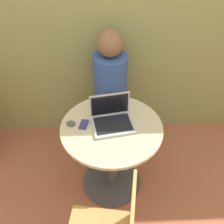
% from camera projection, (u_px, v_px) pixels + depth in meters
% --- Properties ---
extents(ground_plane, '(12.00, 12.00, 0.00)m').
position_uv_depth(ground_plane, '(112.00, 181.00, 2.40)').
color(ground_plane, '#B26042').
extents(back_wall, '(7.00, 0.05, 2.60)m').
position_uv_depth(back_wall, '(107.00, 8.00, 2.14)').
color(back_wall, '#939956').
rests_on(back_wall, ground_plane).
extents(round_table, '(0.77, 0.77, 0.70)m').
position_uv_depth(round_table, '(112.00, 147.00, 2.09)').
color(round_table, '#4C4C51').
rests_on(round_table, ground_plane).
extents(laptop, '(0.34, 0.29, 0.21)m').
position_uv_depth(laptop, '(112.00, 119.00, 1.95)').
color(laptop, '#B7B7BC').
rests_on(laptop, round_table).
extents(cell_phone, '(0.07, 0.11, 0.02)m').
position_uv_depth(cell_phone, '(84.00, 124.00, 1.95)').
color(cell_phone, navy).
rests_on(cell_phone, round_table).
extents(computer_mouse, '(0.07, 0.05, 0.03)m').
position_uv_depth(computer_mouse, '(71.00, 123.00, 1.95)').
color(computer_mouse, '#4C4C51').
rests_on(computer_mouse, round_table).
extents(person_seated, '(0.35, 0.49, 1.20)m').
position_uv_depth(person_seated, '(111.00, 96.00, 2.53)').
color(person_seated, brown).
rests_on(person_seated, ground_plane).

